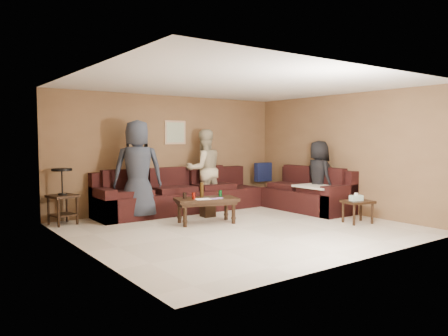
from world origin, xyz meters
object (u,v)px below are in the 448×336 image
waste_bin (208,209)px  person_left (138,170)px  end_table_left (62,195)px  person_right (319,176)px  coffee_table (206,202)px  person_middle (204,169)px  side_table_right (357,203)px  sectional_sofa (227,197)px

waste_bin → person_left: size_ratio=0.15×
person_left → end_table_left: bearing=6.1°
person_left → person_right: size_ratio=1.27×
coffee_table → person_middle: size_ratio=0.70×
coffee_table → person_left: (-0.85, 1.10, 0.57)m
side_table_right → waste_bin: bearing=130.5°
coffee_table → person_left: bearing=127.9°
sectional_sofa → person_right: (1.59, -1.16, 0.44)m
sectional_sofa → person_right: person_right is taller
coffee_table → person_left: size_ratio=0.64×
coffee_table → person_right: 2.70m
end_table_left → person_left: bearing=-14.6°
person_middle → end_table_left: bearing=6.3°
end_table_left → sectional_sofa: bearing=-11.2°
end_table_left → person_middle: size_ratio=0.58×
end_table_left → person_left: person_left is taller
waste_bin → person_left: 1.59m
person_middle → person_right: bearing=143.9°
end_table_left → person_right: (4.84, -1.80, 0.22)m
sectional_sofa → coffee_table: sectional_sofa is taller
end_table_left → person_right: 5.17m
sectional_sofa → person_left: 2.05m
end_table_left → side_table_right: bearing=-34.7°
side_table_right → person_middle: size_ratio=0.34×
sectional_sofa → coffee_table: bearing=-143.3°
waste_bin → person_middle: size_ratio=0.17×
person_middle → person_right: size_ratio=1.16×
side_table_right → person_right: person_right is taller
person_right → end_table_left: bearing=83.2°
person_middle → person_right: person_middle is taller
sectional_sofa → person_middle: person_middle is taller
end_table_left → person_middle: bearing=-1.4°
waste_bin → person_left: person_left is taller
waste_bin → person_right: (2.25, -0.91, 0.61)m
waste_bin → sectional_sofa: bearing=20.6°
coffee_table → person_right: bearing=-7.7°
side_table_right → person_right: bearing=73.5°
end_table_left → person_left: 1.44m
person_middle → person_left: bearing=16.8°
sectional_sofa → end_table_left: (-3.25, 0.64, 0.21)m
end_table_left → person_middle: (3.04, -0.07, 0.34)m
coffee_table → end_table_left: bearing=146.6°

